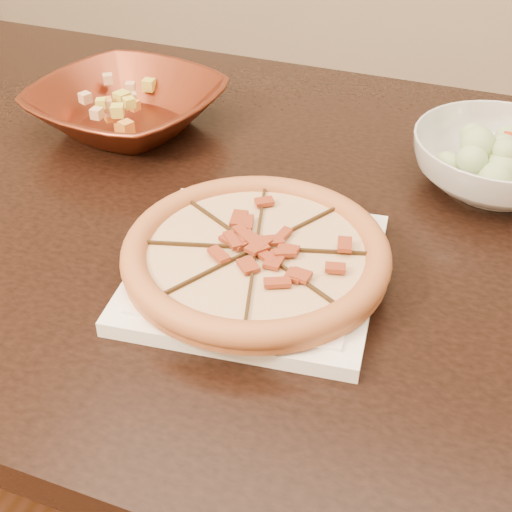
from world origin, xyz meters
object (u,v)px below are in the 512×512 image
object	(u,v)px
pizza	(256,253)
salad_bowl	(498,162)
dining_table	(208,252)
bronze_bowl	(127,108)
plate	(256,270)

from	to	relation	value
pizza	salad_bowl	size ratio (longest dim) A/B	1.30
dining_table	pizza	distance (m)	0.23
pizza	salad_bowl	xyz separation A→B (m)	(0.23, 0.29, 0.00)
bronze_bowl	salad_bowl	distance (m)	0.54
dining_table	salad_bowl	xyz separation A→B (m)	(0.36, 0.14, 0.14)
dining_table	bronze_bowl	size ratio (longest dim) A/B	5.31
pizza	salad_bowl	bearing A→B (deg)	51.52
pizza	bronze_bowl	size ratio (longest dim) A/B	1.09
plate	pizza	size ratio (longest dim) A/B	0.98
salad_bowl	pizza	bearing A→B (deg)	-128.48
salad_bowl	dining_table	bearing A→B (deg)	-158.01
dining_table	salad_bowl	size ratio (longest dim) A/B	6.33
plate	pizza	bearing A→B (deg)	174.79
pizza	bronze_bowl	bearing A→B (deg)	137.68
bronze_bowl	salad_bowl	xyz separation A→B (m)	(0.54, 0.01, 0.00)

